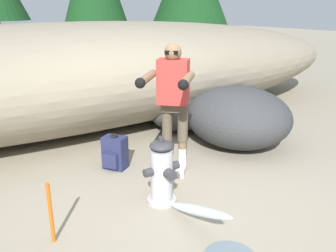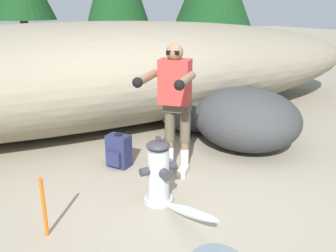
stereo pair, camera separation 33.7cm
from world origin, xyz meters
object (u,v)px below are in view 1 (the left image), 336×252
(utility_worker, at_px, (173,94))
(boulder_small, at_px, (180,111))
(fire_hydrant, at_px, (162,173))
(boulder_mid, at_px, (231,106))
(spare_backpack, at_px, (115,153))
(survey_stake, at_px, (51,213))
(boulder_large, at_px, (238,117))

(utility_worker, bearing_deg, boulder_small, -173.31)
(fire_hydrant, xyz_separation_m, boulder_mid, (2.44, 1.59, 0.03))
(fire_hydrant, xyz_separation_m, boulder_small, (1.58, 1.93, -0.03))
(fire_hydrant, bearing_deg, utility_worker, 46.11)
(utility_worker, relative_size, boulder_small, 1.49)
(boulder_small, bearing_deg, fire_hydrant, -129.21)
(fire_hydrant, xyz_separation_m, spare_backpack, (-0.07, 1.08, -0.13))
(utility_worker, bearing_deg, boulder_mid, 163.27)
(fire_hydrant, xyz_separation_m, survey_stake, (-1.21, -0.07, -0.05))
(boulder_small, distance_m, survey_stake, 3.43)
(survey_stake, bearing_deg, boulder_small, 35.62)
(fire_hydrant, bearing_deg, survey_stake, -176.92)
(boulder_mid, bearing_deg, boulder_large, -126.07)
(utility_worker, height_order, spare_backpack, utility_worker)
(boulder_small, xyz_separation_m, survey_stake, (-2.79, -2.00, -0.02))
(fire_hydrant, distance_m, spare_backpack, 1.09)
(boulder_mid, height_order, boulder_small, boulder_mid)
(fire_hydrant, distance_m, utility_worker, 0.98)
(boulder_mid, distance_m, boulder_small, 0.93)
(boulder_mid, bearing_deg, fire_hydrant, -146.93)
(utility_worker, xyz_separation_m, boulder_mid, (1.97, 1.10, -0.68))
(boulder_large, relative_size, boulder_mid, 1.45)
(boulder_small, height_order, survey_stake, boulder_small)
(boulder_small, bearing_deg, boulder_large, -74.12)
(spare_backpack, xyz_separation_m, boulder_mid, (2.51, 0.51, 0.16))
(spare_backpack, bearing_deg, survey_stake, 10.12)
(spare_backpack, distance_m, boulder_mid, 2.56)
(boulder_large, bearing_deg, utility_worker, -166.45)
(boulder_mid, relative_size, survey_stake, 1.90)
(boulder_large, distance_m, boulder_mid, 0.94)
(spare_backpack, xyz_separation_m, boulder_large, (1.96, -0.24, 0.24))
(utility_worker, relative_size, boulder_mid, 1.46)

